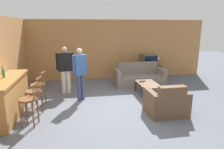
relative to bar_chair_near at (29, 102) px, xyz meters
The scene contains 17 objects.
ground_plane 2.40m from the bar_chair_near, 11.57° to the left, with size 24.00×24.00×0.00m, color #565B66.
wall_back 4.79m from the bar_chair_near, 61.19° to the left, with size 9.40×0.08×2.60m.
wall_left 2.17m from the bar_chair_near, 117.65° to the left, with size 0.08×8.68×2.60m.
bar_counter 0.86m from the bar_chair_near, 135.40° to the left, with size 0.55×2.10×1.04m.
bar_chair_near is the anchor object (origin of this frame).
bar_chair_mid 0.60m from the bar_chair_near, 90.01° to the left, with size 0.49×0.49×1.03m.
bar_chair_far 1.23m from the bar_chair_near, 89.99° to the left, with size 0.46×0.46×1.03m.
couch_far 4.58m from the bar_chair_near, 38.51° to the left, with size 1.97×0.90×0.88m.
armchair_near 3.47m from the bar_chair_near, ahead, with size 1.01×0.86×0.85m.
coffee_table 3.82m from the bar_chair_near, 23.89° to the left, with size 0.64×1.10×0.42m.
tv_unit 5.72m from the bar_chair_near, 41.11° to the left, with size 1.08×0.55×0.59m.
tv 5.72m from the bar_chair_near, 41.08° to the left, with size 0.65×0.52×0.50m.
bottle 1.15m from the bar_chair_near, 136.11° to the left, with size 0.07×0.07×0.31m.
book_on_table 3.82m from the bar_chair_near, 28.30° to the left, with size 0.24×0.21×0.03m.
table_lamp 6.02m from the bar_chair_near, 38.73° to the left, with size 0.28×0.28×0.51m.
person_by_window 2.45m from the bar_chair_near, 72.41° to the left, with size 0.61×0.24×1.64m.
person_by_counter 1.98m from the bar_chair_near, 51.01° to the left, with size 0.45×0.35×1.66m.
Camera 1 is at (-1.13, -5.11, 2.30)m, focal length 32.00 mm.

